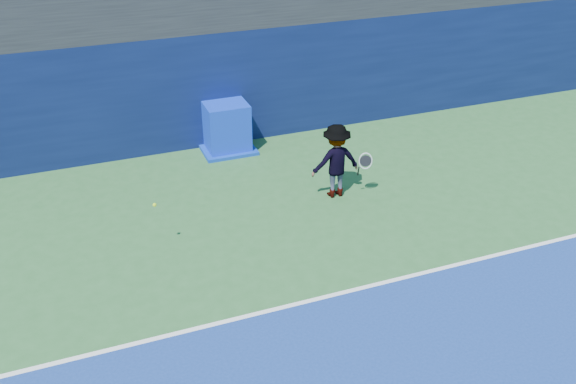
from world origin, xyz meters
name	(u,v)px	position (x,y,z in m)	size (l,w,h in m)	color
baseline	(294,305)	(0.00, 3.00, 0.01)	(24.00, 0.10, 0.01)	white
back_wall_assembly	(189,88)	(0.00, 10.50, 1.50)	(36.00, 1.03, 3.00)	#0B143D
equipment_cart	(226,128)	(0.72, 9.67, 0.59)	(1.36, 1.36, 1.30)	#0D2DC2
tennis_player	(336,161)	(2.34, 6.39, 0.87)	(1.32, 0.72, 1.73)	white
tennis_ball	(155,205)	(-1.87, 5.58, 1.04)	(0.07, 0.07, 0.07)	#B8DB18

